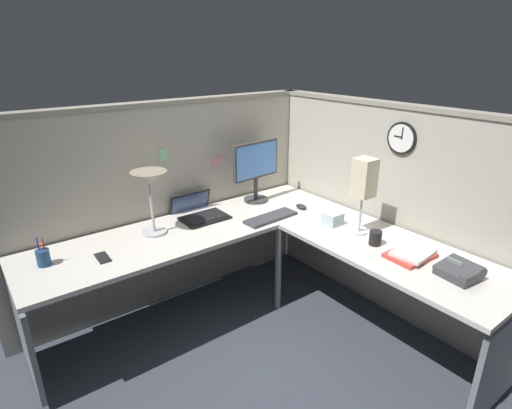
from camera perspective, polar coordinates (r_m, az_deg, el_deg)
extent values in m
plane|color=#383D47|center=(3.17, 2.64, -16.48)|extent=(6.80, 6.80, 0.00)
cube|color=#A8A393|center=(3.27, -11.99, -0.12)|extent=(2.57, 0.10, 1.55)
cube|color=gray|center=(3.08, -13.13, 13.73)|extent=(2.57, 0.12, 0.03)
cube|color=#A8A393|center=(3.21, 18.00, -1.10)|extent=(0.10, 2.37, 1.55)
cube|color=gray|center=(3.02, 19.72, 12.94)|extent=(0.12, 2.37, 0.03)
cube|color=beige|center=(2.95, -8.66, -3.48)|extent=(2.35, 0.66, 0.03)
cube|color=beige|center=(2.76, 18.74, -6.30)|extent=(0.66, 1.49, 0.03)
cylinder|color=slate|center=(3.16, 3.12, -8.95)|extent=(0.05, 0.05, 0.70)
cube|color=slate|center=(2.86, -29.65, -15.69)|extent=(0.03, 0.58, 0.60)
cube|color=slate|center=(2.70, 31.10, -18.39)|extent=(0.58, 0.03, 0.60)
cylinder|color=#38383D|center=(3.42, -0.04, 0.71)|extent=(0.20, 0.20, 0.02)
cylinder|color=#38383D|center=(3.39, -0.04, 2.30)|extent=(0.04, 0.04, 0.20)
cube|color=#38383D|center=(3.32, -0.04, 6.23)|extent=(0.46, 0.07, 0.30)
cube|color=#4C84D8|center=(3.30, 0.18, 6.17)|extent=(0.42, 0.04, 0.26)
cube|color=black|center=(3.08, -7.19, -1.88)|extent=(0.34, 0.24, 0.02)
cube|color=black|center=(3.07, -7.20, -1.71)|extent=(0.29, 0.18, 0.00)
cube|color=black|center=(3.25, -9.26, -0.04)|extent=(0.34, 0.07, 0.22)
cube|color=#384C72|center=(3.24, -9.19, -0.08)|extent=(0.31, 0.05, 0.18)
cube|color=#38383D|center=(3.06, 2.09, -1.83)|extent=(0.44, 0.16, 0.02)
ellipsoid|color=#232326|center=(3.27, 6.36, -0.28)|extent=(0.06, 0.10, 0.03)
cylinder|color=#B7BABF|center=(2.91, -14.04, -3.76)|extent=(0.17, 0.17, 0.02)
cylinder|color=#B7BABF|center=(2.84, -14.38, -0.24)|extent=(0.02, 0.02, 0.38)
cone|color=gray|center=(2.78, -14.75, 3.61)|extent=(0.24, 0.24, 0.09)
cylinder|color=navy|center=(2.71, -27.64, -6.62)|extent=(0.08, 0.08, 0.10)
cylinder|color=#1E1EB2|center=(2.69, -28.15, -5.38)|extent=(0.01, 0.01, 0.13)
cylinder|color=#B21E1E|center=(2.68, -27.55, -5.36)|extent=(0.01, 0.01, 0.13)
cylinder|color=#D8591E|center=(2.70, -27.88, -5.06)|extent=(0.03, 0.03, 0.01)
cube|color=black|center=(2.67, -20.69, -6.98)|extent=(0.07, 0.15, 0.01)
cube|color=#38383D|center=(2.56, 26.48, -8.42)|extent=(0.21, 0.22, 0.10)
cube|color=#8CA58C|center=(2.56, 26.08, -7.38)|extent=(0.02, 0.09, 0.04)
cube|color=#38383D|center=(2.52, 28.15, -8.75)|extent=(0.19, 0.06, 0.04)
cube|color=#BF3F38|center=(2.69, 20.76, -6.69)|extent=(0.29, 0.22, 0.02)
cube|color=silver|center=(2.68, 21.17, -6.24)|extent=(0.28, 0.21, 0.02)
cylinder|color=#B7BABF|center=(2.92, 14.19, -3.72)|extent=(0.11, 0.11, 0.01)
cylinder|color=#B7BABF|center=(2.87, 14.43, -1.29)|extent=(0.02, 0.02, 0.27)
cube|color=beige|center=(2.79, 14.91, 3.66)|extent=(0.13, 0.13, 0.26)
cylinder|color=black|center=(2.76, 16.37, -4.50)|extent=(0.08, 0.08, 0.10)
cube|color=silver|center=(3.00, 10.65, -1.95)|extent=(0.12, 0.12, 0.09)
cylinder|color=black|center=(2.97, 19.79, 8.74)|extent=(0.03, 0.22, 0.22)
cylinder|color=white|center=(2.95, 19.61, 8.71)|extent=(0.00, 0.19, 0.19)
cube|color=black|center=(2.96, 19.28, 8.97)|extent=(0.00, 0.06, 0.01)
cube|color=black|center=(2.94, 19.82, 9.33)|extent=(0.00, 0.01, 0.08)
cube|color=pink|center=(3.32, -5.48, 6.10)|extent=(0.10, 0.00, 0.06)
cube|color=#8CCC99|center=(3.07, -12.91, 6.83)|extent=(0.06, 0.00, 0.09)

